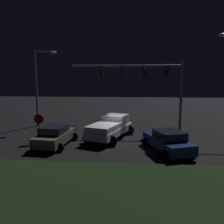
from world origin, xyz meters
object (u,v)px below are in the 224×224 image
Objects in this scene: car_sedan at (168,141)px; car_sedan_far at (55,135)px; pickup_truck at (111,126)px; street_lamp_left at (40,79)px; traffic_signal_gantry at (145,77)px; stop_sign at (39,123)px.

car_sedan_far is at bearing 64.36° from car_sedan.
car_sedan_far is (-8.10, 0.95, 0.00)m from car_sedan.
street_lamp_left is at bearing 80.35° from pickup_truck.
street_lamp_left reaches higher than pickup_truck.
traffic_signal_gantry is 1.34× the size of street_lamp_left.
street_lamp_left reaches higher than stop_sign.
traffic_signal_gantry is at bearing 29.55° from stop_sign.
car_sedan_far is 0.59× the size of street_lamp_left.
stop_sign is at bearing -70.65° from street_lamp_left.
traffic_signal_gantry is (2.91, 3.04, 4.03)m from pickup_truck.
street_lamp_left is at bearing 109.35° from stop_sign.
car_sedan_far is 2.04× the size of stop_sign.
pickup_truck is 0.75× the size of street_lamp_left.
stop_sign reaches higher than pickup_truck.
car_sedan_far is at bearing -141.76° from traffic_signal_gantry.
stop_sign reaches higher than car_sedan.
pickup_truck is 0.56× the size of traffic_signal_gantry.
stop_sign is at bearing 126.62° from pickup_truck.
stop_sign is (-9.59, 1.63, 0.82)m from car_sedan.
pickup_truck is 5.32m from car_sedan.
street_lamp_left is at bearing 34.05° from car_sedan_far.
pickup_truck is 5.83m from traffic_signal_gantry.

